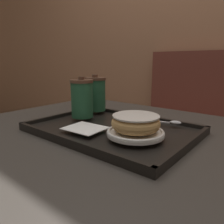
{
  "coord_description": "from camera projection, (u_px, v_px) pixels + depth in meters",
  "views": [
    {
      "loc": [
        0.42,
        -0.5,
        0.93
      ],
      "look_at": [
        0.01,
        0.01,
        0.78
      ],
      "focal_mm": 35.0,
      "sensor_mm": 36.0,
      "label": 1
    }
  ],
  "objects": [
    {
      "name": "wall_behind",
      "position": [
        217.0,
        19.0,
        1.41
      ],
      "size": [
        8.0,
        0.05,
        2.4
      ],
      "color": "#9E6B4C",
      "rests_on": "ground_plane"
    },
    {
      "name": "cafe_table",
      "position": [
        108.0,
        177.0,
        0.73
      ],
      "size": [
        1.04,
        0.88,
        0.72
      ],
      "color": "#38332D",
      "rests_on": "ground_plane"
    },
    {
      "name": "serving_tray",
      "position": [
        112.0,
        130.0,
        0.69
      ],
      "size": [
        0.49,
        0.35,
        0.02
      ],
      "color": "black",
      "rests_on": "cafe_table"
    },
    {
      "name": "napkin_paper",
      "position": [
        85.0,
        128.0,
        0.64
      ],
      "size": [
        0.12,
        0.1,
        0.0
      ],
      "rotation": [
        0.0,
        0.0,
        0.06
      ],
      "color": "white",
      "rests_on": "serving_tray"
    },
    {
      "name": "coffee_cup_front",
      "position": [
        82.0,
        98.0,
        0.76
      ],
      "size": [
        0.08,
        0.08,
        0.14
      ],
      "color": "#235638",
      "rests_on": "serving_tray"
    },
    {
      "name": "coffee_cup_rear",
      "position": [
        95.0,
        94.0,
        0.87
      ],
      "size": [
        0.09,
        0.09,
        0.14
      ],
      "color": "#235638",
      "rests_on": "serving_tray"
    },
    {
      "name": "plate_with_chocolate_donut",
      "position": [
        135.0,
        133.0,
        0.58
      ],
      "size": [
        0.15,
        0.15,
        0.01
      ],
      "color": "white",
      "rests_on": "serving_tray"
    },
    {
      "name": "donut_chocolate_glazed",
      "position": [
        136.0,
        123.0,
        0.58
      ],
      "size": [
        0.13,
        0.13,
        0.04
      ],
      "color": "tan",
      "rests_on": "plate_with_chocolate_donut"
    },
    {
      "name": "spoon",
      "position": [
        170.0,
        122.0,
        0.69
      ],
      "size": [
        0.13,
        0.05,
        0.01
      ],
      "rotation": [
        0.0,
        0.0,
        0.25
      ],
      "color": "silver",
      "rests_on": "serving_tray"
    }
  ]
}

